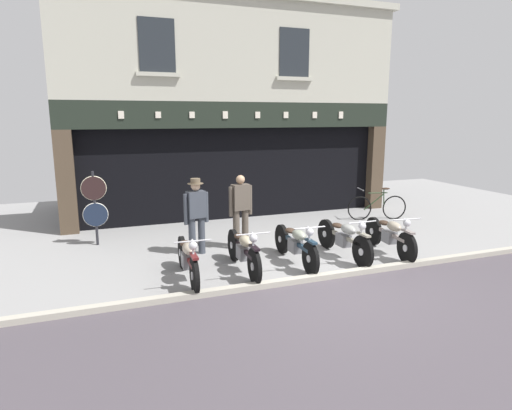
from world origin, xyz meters
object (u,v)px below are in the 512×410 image
motorcycle_center_right (344,238)px  motorcycle_right (390,235)px  leaning_bicycle (377,207)px  tyre_sign_pole (95,202)px  motorcycle_center (296,243)px  shopkeeper_center (241,208)px  motorcycle_left (188,258)px  motorcycle_center_left (244,250)px  salesman_left (196,213)px  advert_board_near (312,153)px

motorcycle_center_right → motorcycle_right: size_ratio=1.03×
leaning_bicycle → tyre_sign_pole: bearing=103.3°
motorcycle_center → leaning_bicycle: leaning_bicycle is taller
motorcycle_right → shopkeeper_center: shopkeeper_center is taller
motorcycle_left → motorcycle_center_left: bearing=-173.7°
salesman_left → leaning_bicycle: (5.58, 1.37, -0.53)m
motorcycle_right → leaning_bicycle: 3.28m
motorcycle_center_right → motorcycle_right: motorcycle_center_right is taller
motorcycle_left → salesman_left: size_ratio=1.20×
motorcycle_left → motorcycle_right: motorcycle_left is taller
motorcycle_center_left → motorcycle_center: 1.14m
motorcycle_center_right → motorcycle_center_left: bearing=2.0°
motorcycle_center_left → shopkeeper_center: size_ratio=1.23×
salesman_left → advert_board_near: advert_board_near is taller
motorcycle_center → motorcycle_right: 2.18m
salesman_left → motorcycle_center_right: bearing=144.0°
motorcycle_center_left → salesman_left: 1.58m
shopkeeper_center → advert_board_near: bearing=-145.2°
motorcycle_center → motorcycle_center_right: motorcycle_center_right is taller
motorcycle_center → motorcycle_right: motorcycle_right is taller
motorcycle_right → leaning_bicycle: leaning_bicycle is taller
motorcycle_left → motorcycle_center_right: bearing=-174.9°
salesman_left → motorcycle_left: bearing=60.0°
motorcycle_center_right → tyre_sign_pole: 5.60m
motorcycle_left → tyre_sign_pole: (-1.51, 2.93, 0.58)m
motorcycle_center_right → tyre_sign_pole: bearing=-30.0°
motorcycle_left → advert_board_near: size_ratio=2.00×
salesman_left → shopkeeper_center: 1.02m
motorcycle_left → shopkeeper_center: 2.22m
tyre_sign_pole → leaning_bicycle: bearing=-0.7°
motorcycle_left → advert_board_near: (4.81, 4.52, 1.38)m
motorcycle_center_left → shopkeeper_center: 1.61m
motorcycle_right → salesman_left: salesman_left is taller
motorcycle_center_right → advert_board_near: size_ratio=2.10×
motorcycle_center_right → salesman_left: salesman_left is taller
shopkeeper_center → leaning_bicycle: size_ratio=0.98×
salesman_left → tyre_sign_pole: size_ratio=0.96×
motorcycle_center → motorcycle_center_right: bearing=-178.4°
motorcycle_center_left → motorcycle_right: (3.31, -0.04, -0.00)m
motorcycle_left → salesman_left: bearing=-106.5°
motorcycle_right → tyre_sign_pole: size_ratio=1.17×
motorcycle_left → leaning_bicycle: size_ratio=1.17×
motorcycle_right → shopkeeper_center: 3.28m
motorcycle_center_right → shopkeeper_center: 2.33m
motorcycle_center_right → motorcycle_right: (1.06, -0.12, -0.00)m
tyre_sign_pole → leaning_bicycle: size_ratio=1.01×
motorcycle_right → tyre_sign_pole: (-5.89, 2.90, 0.57)m
motorcycle_center → motorcycle_center_right: size_ratio=0.98×
shopkeeper_center → tyre_sign_pole: tyre_sign_pole is taller
motorcycle_center_right → tyre_sign_pole: size_ratio=1.21×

